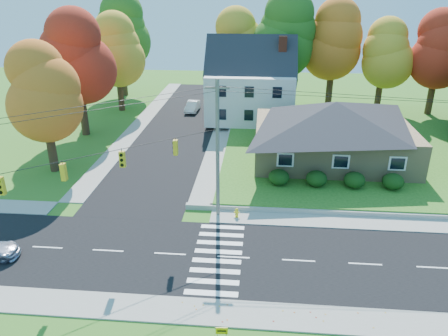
# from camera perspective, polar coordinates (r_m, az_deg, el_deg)

# --- Properties ---
(ground) EXTENTS (120.00, 120.00, 0.00)m
(ground) POSITION_cam_1_polar(r_m,az_deg,el_deg) (27.63, 1.25, -11.59)
(ground) COLOR #3D7923
(road_main) EXTENTS (90.00, 8.00, 0.02)m
(road_main) POSITION_cam_1_polar(r_m,az_deg,el_deg) (27.62, 1.25, -11.58)
(road_main) COLOR black
(road_main) RESTS_ON ground
(road_cross) EXTENTS (8.00, 44.00, 0.02)m
(road_cross) POSITION_cam_1_polar(r_m,az_deg,el_deg) (51.97, -5.61, 5.53)
(road_cross) COLOR black
(road_cross) RESTS_ON ground
(sidewalk_north) EXTENTS (90.00, 2.00, 0.08)m
(sidewalk_north) POSITION_cam_1_polar(r_m,az_deg,el_deg) (31.83, 1.88, -6.39)
(sidewalk_north) COLOR #9C9A90
(sidewalk_north) RESTS_ON ground
(sidewalk_south) EXTENTS (90.00, 2.00, 0.08)m
(sidewalk_south) POSITION_cam_1_polar(r_m,az_deg,el_deg) (23.69, 0.37, -18.43)
(sidewalk_south) COLOR #9C9A90
(sidewalk_south) RESTS_ON ground
(lawn) EXTENTS (30.00, 30.00, 0.50)m
(lawn) POSITION_cam_1_polar(r_m,az_deg,el_deg) (47.73, 18.87, 3.01)
(lawn) COLOR #3D7923
(lawn) RESTS_ON ground
(ranch_house) EXTENTS (14.60, 10.60, 5.40)m
(ranch_house) POSITION_cam_1_polar(r_m,az_deg,el_deg) (41.12, 14.11, 4.85)
(ranch_house) COLOR tan
(ranch_house) RESTS_ON lawn
(colonial_house) EXTENTS (10.40, 8.40, 9.60)m
(colonial_house) POSITION_cam_1_polar(r_m,az_deg,el_deg) (51.86, 3.52, 10.79)
(colonial_house) COLOR silver
(colonial_house) RESTS_ON lawn
(hedge_row) EXTENTS (10.70, 1.70, 1.27)m
(hedge_row) POSITION_cam_1_polar(r_m,az_deg,el_deg) (36.09, 14.34, -1.44)
(hedge_row) COLOR #163A10
(hedge_row) RESTS_ON lawn
(traffic_infrastructure) EXTENTS (38.10, 10.66, 10.00)m
(traffic_infrastructure) POSITION_cam_1_polar(r_m,az_deg,el_deg) (26.28, 1.23, -0.62)
(traffic_infrastructure) COLOR #666059
(traffic_infrastructure) RESTS_ON ground
(tree_lot_0) EXTENTS (6.72, 6.72, 12.51)m
(tree_lot_0) POSITION_cam_1_polar(r_m,az_deg,el_deg) (57.20, 1.70, 15.79)
(tree_lot_0) COLOR #3F2A19
(tree_lot_0) RESTS_ON lawn
(tree_lot_1) EXTENTS (7.84, 7.84, 14.60)m
(tree_lot_1) POSITION_cam_1_polar(r_m,az_deg,el_deg) (56.01, 8.06, 16.77)
(tree_lot_1) COLOR #3F2A19
(tree_lot_1) RESTS_ON lawn
(tree_lot_2) EXTENTS (7.28, 7.28, 13.56)m
(tree_lot_2) POSITION_cam_1_polar(r_m,az_deg,el_deg) (57.66, 14.18, 15.85)
(tree_lot_2) COLOR #3F2A19
(tree_lot_2) RESTS_ON lawn
(tree_lot_3) EXTENTS (6.16, 6.16, 11.47)m
(tree_lot_3) POSITION_cam_1_polar(r_m,az_deg,el_deg) (58.06, 20.21, 13.89)
(tree_lot_3) COLOR #3F2A19
(tree_lot_3) RESTS_ON lawn
(tree_lot_4) EXTENTS (6.72, 6.72, 12.51)m
(tree_lot_4) POSITION_cam_1_polar(r_m,az_deg,el_deg) (58.83, 26.34, 13.70)
(tree_lot_4) COLOR #3F2A19
(tree_lot_4) RESTS_ON lawn
(tree_west_0) EXTENTS (6.16, 6.16, 11.47)m
(tree_west_0) POSITION_cam_1_polar(r_m,az_deg,el_deg) (40.15, -22.65, 9.11)
(tree_west_0) COLOR #3F2A19
(tree_west_0) RESTS_ON ground
(tree_west_1) EXTENTS (7.28, 7.28, 13.56)m
(tree_west_1) POSITION_cam_1_polar(r_m,az_deg,el_deg) (49.21, -18.75, 13.56)
(tree_west_1) COLOR #3F2A19
(tree_west_1) RESTS_ON ground
(tree_west_2) EXTENTS (6.72, 6.72, 12.51)m
(tree_west_2) POSITION_cam_1_polar(r_m,az_deg,el_deg) (58.19, -13.87, 14.79)
(tree_west_2) COLOR #3F2A19
(tree_west_2) RESTS_ON ground
(tree_west_3) EXTENTS (7.84, 7.84, 14.60)m
(tree_west_3) POSITION_cam_1_polar(r_m,az_deg,el_deg) (66.20, -13.48, 16.93)
(tree_west_3) COLOR #3F2A19
(tree_west_3) RESTS_ON ground
(white_car) EXTENTS (1.60, 4.09, 1.33)m
(white_car) POSITION_cam_1_polar(r_m,az_deg,el_deg) (57.55, -4.14, 8.04)
(white_car) COLOR white
(white_car) RESTS_ON road_cross
(fire_hydrant) EXTENTS (0.43, 0.33, 0.75)m
(fire_hydrant) POSITION_cam_1_polar(r_m,az_deg,el_deg) (31.64, 1.67, -5.92)
(fire_hydrant) COLOR yellow
(fire_hydrant) RESTS_ON ground
(yard_sign) EXTENTS (0.58, 0.07, 0.72)m
(yard_sign) POSITION_cam_1_polar(r_m,az_deg,el_deg) (22.08, -0.30, -20.52)
(yard_sign) COLOR black
(yard_sign) RESTS_ON ground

